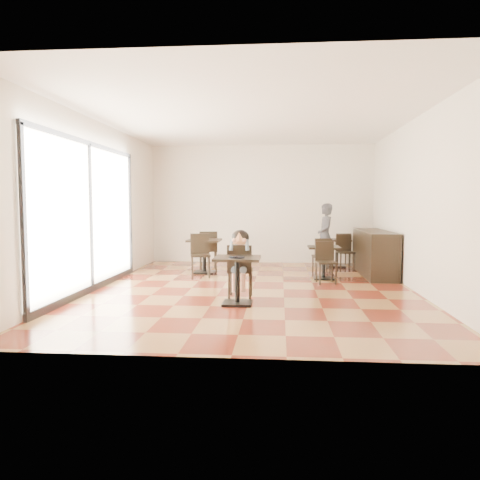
# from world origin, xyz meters

# --- Properties ---
(floor) EXTENTS (6.00, 8.00, 0.01)m
(floor) POSITION_xyz_m (0.00, 0.00, 0.00)
(floor) COLOR #926135
(floor) RESTS_ON ground
(ceiling) EXTENTS (6.00, 8.00, 0.01)m
(ceiling) POSITION_xyz_m (0.00, 0.00, 3.20)
(ceiling) COLOR white
(ceiling) RESTS_ON floor
(wall_back) EXTENTS (6.00, 0.01, 3.20)m
(wall_back) POSITION_xyz_m (0.00, 4.00, 1.60)
(wall_back) COLOR silver
(wall_back) RESTS_ON floor
(wall_front) EXTENTS (6.00, 0.01, 3.20)m
(wall_front) POSITION_xyz_m (0.00, -4.00, 1.60)
(wall_front) COLOR silver
(wall_front) RESTS_ON floor
(wall_left) EXTENTS (0.01, 8.00, 3.20)m
(wall_left) POSITION_xyz_m (-3.00, 0.00, 1.60)
(wall_left) COLOR silver
(wall_left) RESTS_ON floor
(wall_right) EXTENTS (0.01, 8.00, 3.20)m
(wall_right) POSITION_xyz_m (3.00, 0.00, 1.60)
(wall_right) COLOR silver
(wall_right) RESTS_ON floor
(storefront_window) EXTENTS (0.04, 4.50, 2.60)m
(storefront_window) POSITION_xyz_m (-2.97, -0.50, 1.40)
(storefront_window) COLOR white
(storefront_window) RESTS_ON floor
(child_table) EXTENTS (0.73, 0.73, 0.77)m
(child_table) POSITION_xyz_m (-0.17, -1.39, 0.38)
(child_table) COLOR black
(child_table) RESTS_ON floor
(child_chair) EXTENTS (0.41, 0.41, 0.92)m
(child_chair) POSITION_xyz_m (-0.17, -0.84, 0.46)
(child_chair) COLOR black
(child_chair) RESTS_ON floor
(child) EXTENTS (0.41, 0.58, 1.16)m
(child) POSITION_xyz_m (-0.17, -0.84, 0.58)
(child) COLOR slate
(child) RESTS_ON child_chair
(plate) EXTENTS (0.26, 0.26, 0.02)m
(plate) POSITION_xyz_m (-0.17, -1.49, 0.78)
(plate) COLOR black
(plate) RESTS_ON child_table
(pizza_slice) EXTENTS (0.27, 0.21, 0.06)m
(pizza_slice) POSITION_xyz_m (-0.17, -1.03, 1.01)
(pizza_slice) COLOR #D8C479
(pizza_slice) RESTS_ON child
(adult_patron) EXTENTS (0.47, 0.64, 1.62)m
(adult_patron) POSITION_xyz_m (1.64, 2.99, 0.81)
(adult_patron) COLOR #3E3E44
(adult_patron) RESTS_ON floor
(cafe_table_mid) EXTENTS (0.75, 0.75, 0.70)m
(cafe_table_mid) POSITION_xyz_m (1.45, 1.28, 0.35)
(cafe_table_mid) COLOR black
(cafe_table_mid) RESTS_ON floor
(cafe_table_left) EXTENTS (0.88, 0.88, 0.79)m
(cafe_table_left) POSITION_xyz_m (-1.23, 1.89, 0.39)
(cafe_table_left) COLOR black
(cafe_table_left) RESTS_ON floor
(cafe_table_back) EXTENTS (0.76, 0.76, 0.71)m
(cafe_table_back) POSITION_xyz_m (1.97, 3.29, 0.35)
(cafe_table_back) COLOR black
(cafe_table_back) RESTS_ON floor
(chair_mid_a) EXTENTS (0.43, 0.43, 0.85)m
(chair_mid_a) POSITION_xyz_m (1.45, 1.83, 0.42)
(chair_mid_a) COLOR black
(chair_mid_a) RESTS_ON floor
(chair_mid_b) EXTENTS (0.43, 0.43, 0.85)m
(chair_mid_b) POSITION_xyz_m (1.45, 0.73, 0.42)
(chair_mid_b) COLOR black
(chair_mid_b) RESTS_ON floor
(chair_left_a) EXTENTS (0.51, 0.51, 0.95)m
(chair_left_a) POSITION_xyz_m (-1.23, 2.44, 0.47)
(chair_left_a) COLOR black
(chair_left_a) RESTS_ON floor
(chair_left_b) EXTENTS (0.51, 0.51, 0.95)m
(chair_left_b) POSITION_xyz_m (-1.23, 1.34, 0.47)
(chair_left_b) COLOR black
(chair_left_b) RESTS_ON floor
(chair_back_a) EXTENTS (0.44, 0.44, 0.85)m
(chair_back_a) POSITION_xyz_m (2.11, 3.50, 0.42)
(chair_back_a) COLOR black
(chair_back_a) RESTS_ON floor
(chair_back_b) EXTENTS (0.44, 0.44, 0.85)m
(chair_back_b) POSITION_xyz_m (2.11, 2.74, 0.42)
(chair_back_b) COLOR black
(chair_back_b) RESTS_ON floor
(service_counter) EXTENTS (0.60, 2.40, 1.00)m
(service_counter) POSITION_xyz_m (2.65, 2.00, 0.50)
(service_counter) COLOR black
(service_counter) RESTS_ON floor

